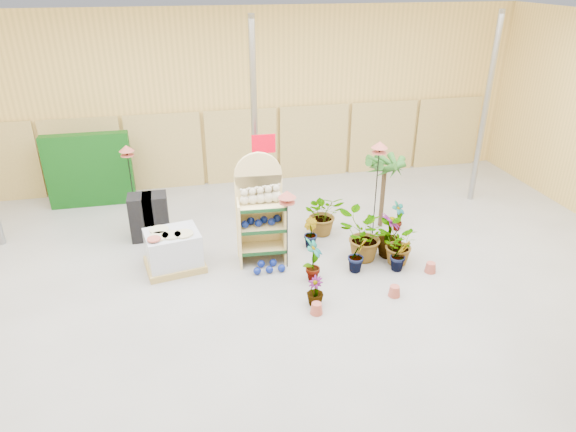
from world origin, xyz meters
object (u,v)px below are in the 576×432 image
(pallet_stack, at_px, (173,250))
(bird_table_front, at_px, (287,197))
(display_shelf, at_px, (260,212))
(potted_plant_2, at_px, (363,237))

(pallet_stack, height_order, bird_table_front, bird_table_front)
(pallet_stack, relative_size, bird_table_front, 0.75)
(display_shelf, distance_m, potted_plant_2, 2.10)
(display_shelf, distance_m, bird_table_front, 0.83)
(display_shelf, relative_size, potted_plant_2, 2.08)
(bird_table_front, bearing_deg, pallet_stack, 168.41)
(display_shelf, distance_m, pallet_stack, 1.83)
(display_shelf, height_order, potted_plant_2, display_shelf)
(bird_table_front, relative_size, potted_plant_2, 1.54)
(pallet_stack, distance_m, bird_table_front, 2.47)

